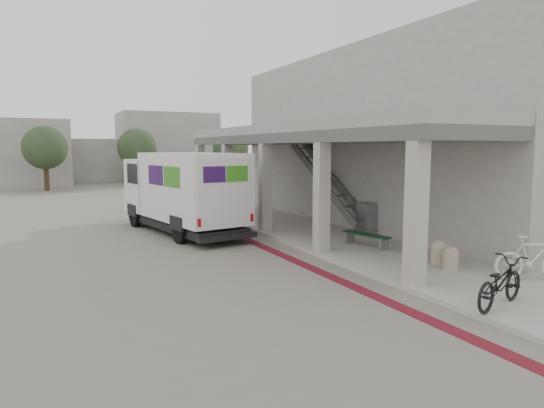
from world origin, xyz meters
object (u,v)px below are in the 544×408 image
fedex_truck (182,190)px  bicycle_cream (533,258)px  bicycle_black (500,283)px  utility_cabinet (367,219)px  bench (366,237)px

fedex_truck → bicycle_cream: bearing=-72.4°
bicycle_black → bicycle_cream: (2.29, 0.98, 0.05)m
fedex_truck → utility_cabinet: fedex_truck is taller
bicycle_cream → utility_cabinet: bearing=25.9°
fedex_truck → bench: size_ratio=4.16×
bench → utility_cabinet: bearing=42.7°
bench → bicycle_black: bicycle_black is taller
fedex_truck → bench: (4.30, -5.59, -1.18)m
fedex_truck → bicycle_cream: fedex_truck is taller
bicycle_cream → bicycle_black: bearing=141.1°
fedex_truck → utility_cabinet: bearing=-44.0°
fedex_truck → bicycle_black: (3.13, -11.39, -1.00)m
bench → bicycle_black: (-1.17, -5.80, 0.19)m
fedex_truck → bicycle_black: 11.85m
fedex_truck → bicycle_cream: 11.77m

